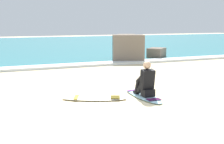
# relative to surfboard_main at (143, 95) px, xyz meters

# --- Properties ---
(ground_plane) EXTENTS (80.00, 80.00, 0.00)m
(ground_plane) POSITION_rel_surfboard_main_xyz_m (-0.81, -0.26, -0.04)
(ground_plane) COLOR beige
(sea) EXTENTS (80.00, 28.00, 0.10)m
(sea) POSITION_rel_surfboard_main_xyz_m (-0.81, 20.42, 0.01)
(sea) COLOR teal
(sea) RESTS_ON ground
(breaking_foam) EXTENTS (80.00, 0.90, 0.11)m
(breaking_foam) POSITION_rel_surfboard_main_xyz_m (-0.81, 6.72, 0.02)
(breaking_foam) COLOR white
(breaking_foam) RESTS_ON ground
(surfboard_main) EXTENTS (0.68, 2.08, 0.08)m
(surfboard_main) POSITION_rel_surfboard_main_xyz_m (0.00, 0.00, 0.00)
(surfboard_main) COLOR #9ED1E5
(surfboard_main) RESTS_ON ground
(surfer_seated) EXTENTS (0.38, 0.71, 0.95)m
(surfer_seated) POSITION_rel_surfboard_main_xyz_m (-0.02, -0.18, 0.40)
(surfer_seated) COLOR black
(surfer_seated) RESTS_ON surfboard_main
(surfboard_spare_near) EXTENTS (1.80, 1.20, 0.08)m
(surfboard_spare_near) POSITION_rel_surfboard_main_xyz_m (-1.36, 0.22, 0.00)
(surfboard_spare_near) COLOR #EFE5C6
(surfboard_spare_near) RESTS_ON ground
(rock_outcrop_distant) EXTENTS (3.75, 2.65, 1.40)m
(rock_outcrop_distant) POSITION_rel_surfboard_main_xyz_m (3.70, 7.75, 0.61)
(rock_outcrop_distant) COLOR #756656
(rock_outcrop_distant) RESTS_ON ground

